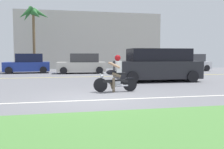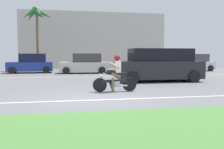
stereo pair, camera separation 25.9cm
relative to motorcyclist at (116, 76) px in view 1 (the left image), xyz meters
The scene contains 12 objects.
ground 1.99m from the motorcyclist, 125.56° to the left, with size 56.00×30.00×0.04m, color slate.
grass_median 5.71m from the motorcyclist, 101.06° to the right, with size 56.00×3.80×0.06m, color #477A38.
lane_line_near 2.17m from the motorcyclist, 121.61° to the right, with size 50.40×0.12×0.01m, color silver.
lane_line_far 7.30m from the motorcyclist, 98.62° to the left, with size 50.40×0.12×0.01m, color yellow.
motorcyclist is the anchor object (origin of this frame).
suv_nearby 4.84m from the motorcyclist, 47.41° to the left, with size 4.98×2.27×1.85m.
parked_car_1 12.90m from the motorcyclist, 111.70° to the left, with size 3.72×2.08×1.61m.
parked_car_2 10.73m from the motorcyclist, 91.94° to the left, with size 4.00×2.14×1.61m.
parked_car_3 13.01m from the motorcyclist, 66.48° to the left, with size 3.75×2.18×1.55m.
parked_car_4 15.15m from the motorcyclist, 50.35° to the left, with size 4.26×2.17×1.58m.
palm_tree_0 16.00m from the motorcyclist, 106.87° to the left, with size 2.91×2.95×6.05m.
building_far 19.72m from the motorcyclist, 86.22° to the left, with size 16.04×4.00×6.19m, color #BCB7AD.
Camera 1 is at (-1.20, -8.48, 1.50)m, focal length 40.36 mm.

